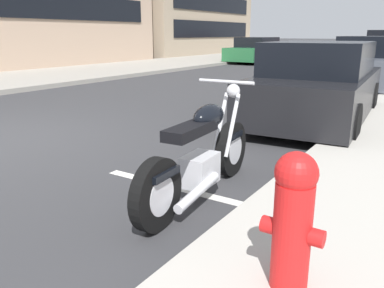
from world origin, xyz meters
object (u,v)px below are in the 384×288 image
(parked_car_second_in_row, at_px, (318,85))
(fire_hydrant, at_px, (293,218))
(parked_car_behind_motorcycle, at_px, (373,65))
(car_opposite_curb, at_px, (255,51))
(parked_motorcycle, at_px, (201,156))

(parked_car_second_in_row, bearing_deg, fire_hydrant, -169.51)
(parked_car_behind_motorcycle, xyz_separation_m, car_opposite_curb, (8.00, 7.30, -0.03))
(parked_car_behind_motorcycle, bearing_deg, parked_car_second_in_row, 178.59)
(parked_motorcycle, xyz_separation_m, parked_car_behind_motorcycle, (9.58, -0.01, 0.27))
(car_opposite_curb, bearing_deg, parked_car_behind_motorcycle, 43.37)
(parked_car_behind_motorcycle, height_order, car_opposite_curb, parked_car_behind_motorcycle)
(parked_car_behind_motorcycle, xyz_separation_m, fire_hydrant, (-10.68, -1.28, -0.12))
(parked_car_behind_motorcycle, bearing_deg, parked_motorcycle, 179.12)
(parked_motorcycle, distance_m, parked_car_behind_motorcycle, 9.58)
(fire_hydrant, bearing_deg, car_opposite_curb, 24.66)
(parked_car_behind_motorcycle, bearing_deg, fire_hydrant, -174.02)
(parked_motorcycle, xyz_separation_m, car_opposite_curb, (17.57, 7.29, 0.24))
(car_opposite_curb, bearing_deg, fire_hydrant, 25.64)
(parked_car_second_in_row, relative_size, fire_hydrant, 5.20)
(parked_car_second_in_row, height_order, fire_hydrant, parked_car_second_in_row)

